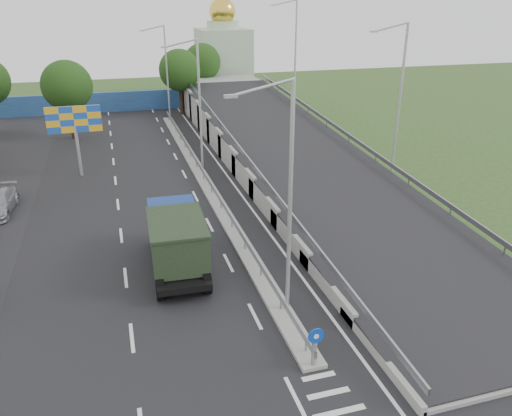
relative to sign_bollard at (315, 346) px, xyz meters
name	(u,v)px	position (x,y,z in m)	size (l,w,h in m)	color
ground	(338,411)	(0.00, -2.17, -1.03)	(160.00, 160.00, 0.00)	#2D4C1E
road_surface	(172,205)	(-3.00, 17.83, -1.03)	(26.00, 90.00, 0.04)	black
median	(204,180)	(0.00, 21.83, -0.93)	(1.00, 44.00, 0.20)	gray
overpass_ramp	(296,151)	(7.50, 21.83, 0.72)	(10.00, 50.00, 3.50)	gray
median_guardrail	(203,172)	(0.00, 21.83, -0.28)	(0.09, 44.00, 0.71)	gray
sign_bollard	(315,346)	(0.00, 0.00, 0.00)	(0.64, 0.23, 1.67)	black
lamp_post_near	(286,191)	(0.11, 3.83, 4.77)	(2.74, 0.18, 10.08)	#B2B5B7
lamp_post_mid	(197,100)	(0.11, 23.83, 4.77)	(2.74, 0.18, 10.08)	#B2B5B7
lamp_post_far	(165,67)	(0.11, 43.83, 4.77)	(2.74, 0.18, 10.08)	#B2B5B7
blue_wall	(128,101)	(-4.00, 49.83, 0.17)	(30.00, 0.50, 2.40)	navy
church	(223,56)	(10.00, 57.83, 4.28)	(7.00, 7.00, 13.80)	#B2CCAD
billboard	(74,123)	(-9.00, 25.83, 3.15)	(4.00, 0.24, 5.50)	#B2B5B7
tree_left_mid	(67,86)	(-10.00, 37.83, 4.14)	(4.80, 4.80, 7.60)	black
tree_median_far	(180,70)	(2.00, 45.83, 4.14)	(4.80, 4.80, 7.60)	black
tree_ramp_far	(202,62)	(6.00, 52.83, 4.14)	(4.80, 4.80, 7.60)	black
dump_truck	(176,238)	(-3.80, 9.14, 0.66)	(2.90, 7.04, 3.06)	black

